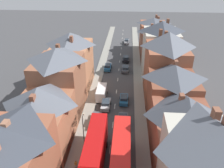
{
  "coord_description": "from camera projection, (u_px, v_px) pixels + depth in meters",
  "views": [
    {
      "loc": [
        2.17,
        -13.18,
        25.44
      ],
      "look_at": [
        -0.91,
        28.38,
        2.81
      ],
      "focal_mm": 35.0,
      "sensor_mm": 36.0,
      "label": 1
    }
  ],
  "objects": [
    {
      "name": "centre_line_dashes",
      "position": [
        118.0,
        80.0,
        55.38
      ],
      "size": [
        0.14,
        97.8,
        0.01
      ],
      "color": "silver",
      "rests_on": "ground"
    },
    {
      "name": "pavement_right",
      "position": [
        138.0,
        76.0,
        56.77
      ],
      "size": [
        2.2,
        104.0,
        0.14
      ],
      "primitive_type": "cube",
      "color": "gray",
      "rests_on": "ground"
    },
    {
      "name": "terrace_row_right",
      "position": [
        169.0,
        82.0,
        40.62
      ],
      "size": [
        8.0,
        75.91,
        14.32
      ],
      "color": "brown",
      "rests_on": "ground"
    },
    {
      "name": "delivery_van",
      "position": [
        101.0,
        92.0,
        47.18
      ],
      "size": [
        2.2,
        5.2,
        2.41
      ],
      "color": "white",
      "rests_on": "ground"
    },
    {
      "name": "car_mid_black",
      "position": [
        108.0,
        67.0,
        60.36
      ],
      "size": [
        1.9,
        4.42,
        1.61
      ],
      "color": "#236093",
      "rests_on": "ground"
    },
    {
      "name": "pedestrian_near_right",
      "position": [
        76.0,
        164.0,
        30.44
      ],
      "size": [
        0.36,
        0.22,
        1.61
      ],
      "color": "gray",
      "rests_on": "pavement_left"
    },
    {
      "name": "car_parked_left_a",
      "position": [
        96.0,
        120.0,
        39.46
      ],
      "size": [
        1.9,
        4.59,
        1.68
      ],
      "color": "#4C515B",
      "rests_on": "ground"
    },
    {
      "name": "car_near_blue",
      "position": [
        126.0,
        59.0,
        65.76
      ],
      "size": [
        1.9,
        4.36,
        1.58
      ],
      "color": "black",
      "rests_on": "ground"
    },
    {
      "name": "street_lamp",
      "position": [
        83.0,
        128.0,
        33.96
      ],
      "size": [
        0.2,
        1.12,
        5.5
      ],
      "color": "black",
      "rests_on": "ground"
    },
    {
      "name": "car_parked_right_b",
      "position": [
        125.0,
        69.0,
        59.37
      ],
      "size": [
        1.9,
        4.31,
        1.57
      ],
      "color": "#4C515B",
      "rests_on": "ground"
    },
    {
      "name": "car_mid_white",
      "position": [
        123.0,
        120.0,
        39.63
      ],
      "size": [
        1.9,
        3.89,
        1.65
      ],
      "color": "#4C515B",
      "rests_on": "ground"
    },
    {
      "name": "car_far_grey",
      "position": [
        124.0,
        99.0,
        45.7
      ],
      "size": [
        1.9,
        3.96,
        1.64
      ],
      "color": "#236093",
      "rests_on": "ground"
    },
    {
      "name": "double_decker_bus_lead",
      "position": [
        121.0,
        153.0,
        29.92
      ],
      "size": [
        2.74,
        10.8,
        5.3
      ],
      "color": "red",
      "rests_on": "ground"
    },
    {
      "name": "car_parked_right_a",
      "position": [
        106.0,
        104.0,
        44.02
      ],
      "size": [
        1.9,
        4.14,
        1.71
      ],
      "color": "#B7BABF",
      "rests_on": "ground"
    },
    {
      "name": "terrace_row_left",
      "position": [
        46.0,
        109.0,
        33.82
      ],
      "size": [
        8.0,
        48.55,
        13.01
      ],
      "color": "brown",
      "rests_on": "ground"
    },
    {
      "name": "double_decker_bus_mid_street",
      "position": [
        95.0,
        149.0,
        30.53
      ],
      "size": [
        2.74,
        10.8,
        5.3
      ],
      "color": "#B70F0F",
      "rests_on": "ground"
    },
    {
      "name": "car_parked_left_b",
      "position": [
        127.0,
        41.0,
        80.77
      ],
      "size": [
        1.9,
        4.56,
        1.64
      ],
      "color": "silver",
      "rests_on": "ground"
    },
    {
      "name": "pavement_left",
      "position": [
        99.0,
        75.0,
        57.43
      ],
      "size": [
        2.2,
        104.0,
        0.14
      ],
      "primitive_type": "cube",
      "color": "gray",
      "rests_on": "ground"
    }
  ]
}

